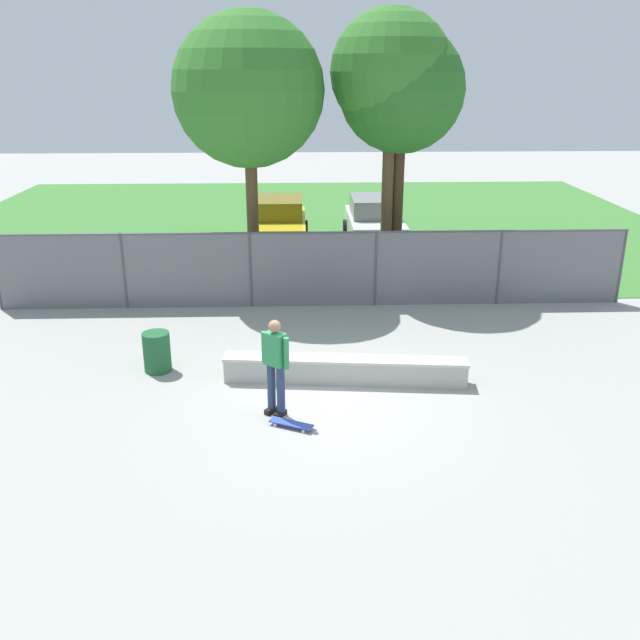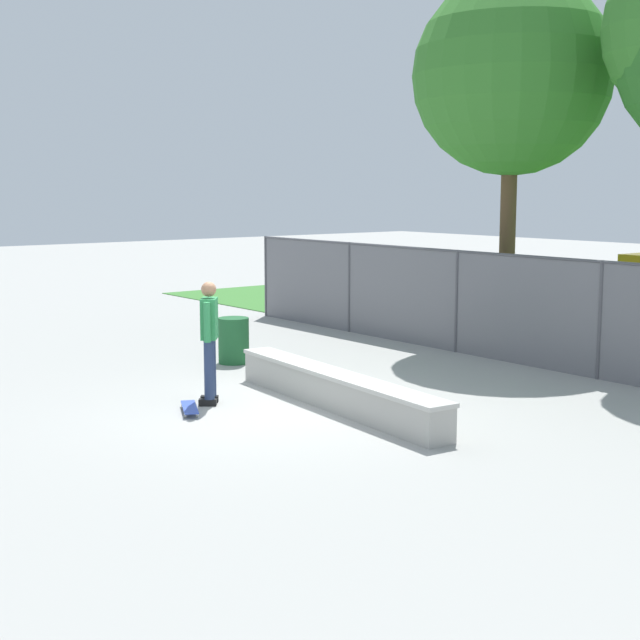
{
  "view_description": "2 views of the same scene",
  "coord_description": "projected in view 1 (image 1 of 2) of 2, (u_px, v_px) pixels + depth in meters",
  "views": [
    {
      "loc": [
        -0.44,
        -11.74,
        5.97
      ],
      "look_at": [
        0.01,
        0.99,
        1.29
      ],
      "focal_mm": 39.0,
      "sensor_mm": 36.0,
      "label": 1
    },
    {
      "loc": [
        10.57,
        -7.29,
        3.16
      ],
      "look_at": [
        -0.0,
        0.96,
        1.23
      ],
      "focal_mm": 51.25,
      "sensor_mm": 36.0,
      "label": 2
    }
  ],
  "objects": [
    {
      "name": "grass_strip",
      "position": [
        307.0,
        222.0,
        27.99
      ],
      "size": [
        28.24,
        20.0,
        0.02
      ],
      "primitive_type": "cube",
      "color": "#3D7A33",
      "rests_on": "ground"
    },
    {
      "name": "ground_plane",
      "position": [
        321.0,
        402.0,
        13.09
      ],
      "size": [
        80.0,
        80.0,
        0.0
      ],
      "primitive_type": "plane",
      "color": "#9E9E99"
    },
    {
      "name": "skateboard",
      "position": [
        291.0,
        424.0,
        12.15
      ],
      "size": [
        0.81,
        0.53,
        0.09
      ],
      "color": "#334CB2",
      "rests_on": "ground"
    },
    {
      "name": "car_yellow",
      "position": [
        279.0,
        223.0,
        24.09
      ],
      "size": [
        2.03,
        4.21,
        1.66
      ],
      "color": "gold",
      "rests_on": "ground"
    },
    {
      "name": "trash_bin",
      "position": [
        157.0,
        352.0,
        14.31
      ],
      "size": [
        0.56,
        0.56,
        0.84
      ],
      "primitive_type": "cylinder",
      "color": "#1E592D",
      "rests_on": "ground"
    },
    {
      "name": "tree_mid",
      "position": [
        402.0,
        91.0,
        18.31
      ],
      "size": [
        3.34,
        3.34,
        7.05
      ],
      "color": "#47301E",
      "rests_on": "ground"
    },
    {
      "name": "concrete_ledge",
      "position": [
        345.0,
        370.0,
        13.83
      ],
      "size": [
        4.87,
        0.95,
        0.53
      ],
      "color": "#A8A59E",
      "rests_on": "ground"
    },
    {
      "name": "tree_near_left",
      "position": [
        248.0,
        91.0,
        17.77
      ],
      "size": [
        3.92,
        3.92,
        7.33
      ],
      "color": "brown",
      "rests_on": "ground"
    },
    {
      "name": "car_white",
      "position": [
        375.0,
        221.0,
        24.29
      ],
      "size": [
        2.03,
        4.21,
        1.66
      ],
      "color": "silver",
      "rests_on": "ground"
    },
    {
      "name": "tree_near_right",
      "position": [
        391.0,
        73.0,
        18.06
      ],
      "size": [
        3.2,
        3.2,
        7.42
      ],
      "color": "brown",
      "rests_on": "ground"
    },
    {
      "name": "skateboarder",
      "position": [
        275.0,
        363.0,
        12.3
      ],
      "size": [
        0.49,
        0.43,
        1.82
      ],
      "color": "black",
      "rests_on": "ground"
    },
    {
      "name": "chainlink_fence",
      "position": [
        313.0,
        266.0,
        17.96
      ],
      "size": [
        16.31,
        0.07,
        2.0
      ],
      "color": "#4C4C51",
      "rests_on": "ground"
    }
  ]
}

